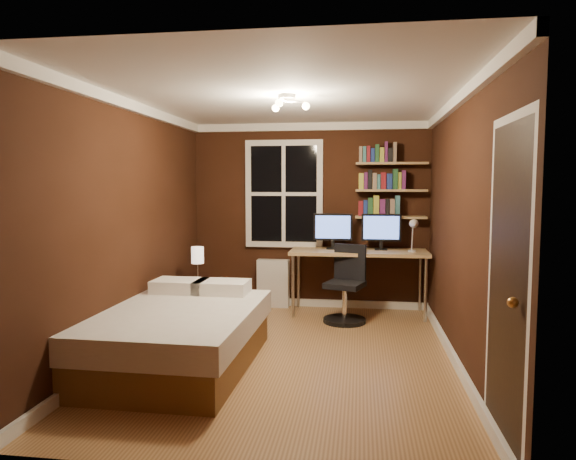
# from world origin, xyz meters

# --- Properties ---
(floor) EXTENTS (4.20, 4.20, 0.00)m
(floor) POSITION_xyz_m (0.00, 0.00, 0.00)
(floor) COLOR brown
(floor) RESTS_ON ground
(wall_back) EXTENTS (3.20, 0.04, 2.50)m
(wall_back) POSITION_xyz_m (0.00, 2.10, 1.25)
(wall_back) COLOR black
(wall_back) RESTS_ON ground
(wall_left) EXTENTS (0.04, 4.20, 2.50)m
(wall_left) POSITION_xyz_m (-1.60, 0.00, 1.25)
(wall_left) COLOR black
(wall_left) RESTS_ON ground
(wall_right) EXTENTS (0.04, 4.20, 2.50)m
(wall_right) POSITION_xyz_m (1.60, 0.00, 1.25)
(wall_right) COLOR black
(wall_right) RESTS_ON ground
(ceiling) EXTENTS (3.20, 4.20, 0.02)m
(ceiling) POSITION_xyz_m (0.00, 0.00, 2.50)
(ceiling) COLOR white
(ceiling) RESTS_ON wall_back
(window) EXTENTS (1.06, 0.06, 1.46)m
(window) POSITION_xyz_m (-0.35, 2.06, 1.55)
(window) COLOR silver
(window) RESTS_ON wall_back
(door) EXTENTS (0.03, 0.82, 2.05)m
(door) POSITION_xyz_m (1.59, -1.55, 1.02)
(door) COLOR black
(door) RESTS_ON ground
(door_knob) EXTENTS (0.06, 0.06, 0.06)m
(door_knob) POSITION_xyz_m (1.55, -1.85, 1.00)
(door_knob) COLOR #B9803B
(door_knob) RESTS_ON door
(ceiling_fixture) EXTENTS (0.44, 0.44, 0.18)m
(ceiling_fixture) POSITION_xyz_m (0.00, -0.10, 2.40)
(ceiling_fixture) COLOR beige
(ceiling_fixture) RESTS_ON ceiling
(bookshelf_lower) EXTENTS (0.92, 0.22, 0.03)m
(bookshelf_lower) POSITION_xyz_m (1.08, 1.98, 1.25)
(bookshelf_lower) COLOR #A07E4D
(bookshelf_lower) RESTS_ON wall_back
(books_row_lower) EXTENTS (0.48, 0.16, 0.23)m
(books_row_lower) POSITION_xyz_m (1.08, 1.98, 1.38)
(books_row_lower) COLOR maroon
(books_row_lower) RESTS_ON bookshelf_lower
(bookshelf_middle) EXTENTS (0.92, 0.22, 0.03)m
(bookshelf_middle) POSITION_xyz_m (1.08, 1.98, 1.60)
(bookshelf_middle) COLOR #A07E4D
(bookshelf_middle) RESTS_ON wall_back
(books_row_middle) EXTENTS (0.60, 0.16, 0.23)m
(books_row_middle) POSITION_xyz_m (1.08, 1.98, 1.73)
(books_row_middle) COLOR navy
(books_row_middle) RESTS_ON bookshelf_middle
(bookshelf_upper) EXTENTS (0.92, 0.22, 0.03)m
(bookshelf_upper) POSITION_xyz_m (1.08, 1.98, 1.95)
(bookshelf_upper) COLOR #A07E4D
(bookshelf_upper) RESTS_ON wall_back
(books_row_upper) EXTENTS (0.54, 0.16, 0.23)m
(books_row_upper) POSITION_xyz_m (1.08, 1.98, 2.08)
(books_row_upper) COLOR #24542B
(books_row_upper) RESTS_ON bookshelf_upper
(bed) EXTENTS (1.45, 1.99, 0.67)m
(bed) POSITION_xyz_m (-0.99, -0.43, 0.29)
(bed) COLOR brown
(bed) RESTS_ON ground
(nightstand) EXTENTS (0.43, 0.43, 0.49)m
(nightstand) POSITION_xyz_m (-1.26, 1.06, 0.25)
(nightstand) COLOR brown
(nightstand) RESTS_ON ground
(bedside_lamp) EXTENTS (0.15, 0.15, 0.44)m
(bedside_lamp) POSITION_xyz_m (-1.26, 1.06, 0.71)
(bedside_lamp) COLOR white
(bedside_lamp) RESTS_ON nightstand
(radiator) EXTENTS (0.44, 0.15, 0.65)m
(radiator) POSITION_xyz_m (-0.49, 1.98, 0.33)
(radiator) COLOR silver
(radiator) RESTS_ON ground
(desk) EXTENTS (1.75, 0.66, 0.83)m
(desk) POSITION_xyz_m (0.67, 1.75, 0.77)
(desk) COLOR #A07E4D
(desk) RESTS_ON ground
(monitor_left) EXTENTS (0.51, 0.12, 0.47)m
(monitor_left) POSITION_xyz_m (0.33, 1.84, 1.07)
(monitor_left) COLOR black
(monitor_left) RESTS_ON desk
(monitor_right) EXTENTS (0.51, 0.12, 0.47)m
(monitor_right) POSITION_xyz_m (0.96, 1.84, 1.07)
(monitor_right) COLOR black
(monitor_right) RESTS_ON desk
(desk_lamp) EXTENTS (0.14, 0.32, 0.44)m
(desk_lamp) POSITION_xyz_m (1.34, 1.61, 1.05)
(desk_lamp) COLOR silver
(desk_lamp) RESTS_ON desk
(office_chair) EXTENTS (0.53, 0.53, 0.94)m
(office_chair) POSITION_xyz_m (0.52, 1.34, 0.35)
(office_chair) COLOR black
(office_chair) RESTS_ON ground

